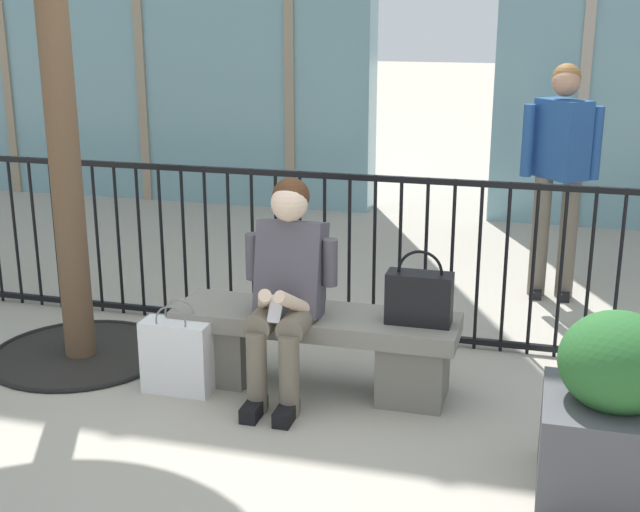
{
  "coord_description": "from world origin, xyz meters",
  "views": [
    {
      "loc": [
        1.2,
        -4.27,
        2.08
      ],
      "look_at": [
        0.0,
        0.1,
        0.75
      ],
      "focal_mm": 47.59,
      "sensor_mm": 36.0,
      "label": 1
    }
  ],
  "objects_px": {
    "seated_person_with_phone": "(286,283)",
    "handbag_on_bench": "(419,297)",
    "bystander_at_railing": "(560,164)",
    "shopping_bag": "(177,356)",
    "stone_bench": "(315,342)",
    "planter": "(613,413)"
  },
  "relations": [
    {
      "from": "seated_person_with_phone",
      "to": "handbag_on_bench",
      "type": "xyz_separation_m",
      "value": [
        0.71,
        0.12,
        -0.05
      ]
    },
    {
      "from": "seated_person_with_phone",
      "to": "bystander_at_railing",
      "type": "height_order",
      "value": "bystander_at_railing"
    },
    {
      "from": "handbag_on_bench",
      "to": "bystander_at_railing",
      "type": "relative_size",
      "value": 0.24
    },
    {
      "from": "shopping_bag",
      "to": "bystander_at_railing",
      "type": "height_order",
      "value": "bystander_at_railing"
    },
    {
      "from": "shopping_bag",
      "to": "bystander_at_railing",
      "type": "distance_m",
      "value": 3.12
    },
    {
      "from": "bystander_at_railing",
      "to": "stone_bench",
      "type": "bearing_deg",
      "value": -122.31
    },
    {
      "from": "bystander_at_railing",
      "to": "shopping_bag",
      "type": "bearing_deg",
      "value": -131.42
    },
    {
      "from": "bystander_at_railing",
      "to": "handbag_on_bench",
      "type": "bearing_deg",
      "value": -108.86
    },
    {
      "from": "stone_bench",
      "to": "bystander_at_railing",
      "type": "relative_size",
      "value": 0.94
    },
    {
      "from": "stone_bench",
      "to": "planter",
      "type": "height_order",
      "value": "planter"
    },
    {
      "from": "stone_bench",
      "to": "bystander_at_railing",
      "type": "height_order",
      "value": "bystander_at_railing"
    },
    {
      "from": "handbag_on_bench",
      "to": "seated_person_with_phone",
      "type": "bearing_deg",
      "value": -170.46
    },
    {
      "from": "stone_bench",
      "to": "shopping_bag",
      "type": "distance_m",
      "value": 0.78
    },
    {
      "from": "bystander_at_railing",
      "to": "planter",
      "type": "bearing_deg",
      "value": -84.19
    },
    {
      "from": "shopping_bag",
      "to": "handbag_on_bench",
      "type": "bearing_deg",
      "value": 10.77
    },
    {
      "from": "seated_person_with_phone",
      "to": "planter",
      "type": "height_order",
      "value": "seated_person_with_phone"
    },
    {
      "from": "seated_person_with_phone",
      "to": "shopping_bag",
      "type": "relative_size",
      "value": 2.3
    },
    {
      "from": "stone_bench",
      "to": "shopping_bag",
      "type": "bearing_deg",
      "value": -160.45
    },
    {
      "from": "bystander_at_railing",
      "to": "planter",
      "type": "xyz_separation_m",
      "value": [
        0.28,
        -2.72,
        -0.61
      ]
    },
    {
      "from": "stone_bench",
      "to": "seated_person_with_phone",
      "type": "distance_m",
      "value": 0.42
    },
    {
      "from": "bystander_at_railing",
      "to": "planter",
      "type": "distance_m",
      "value": 2.8
    },
    {
      "from": "handbag_on_bench",
      "to": "bystander_at_railing",
      "type": "distance_m",
      "value": 2.17
    }
  ]
}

